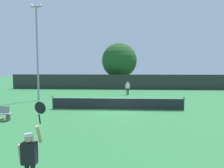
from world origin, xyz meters
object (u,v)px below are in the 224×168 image
light_pole (37,47)px  parked_car_near (102,82)px  large_tree (119,61)px  spare_racket (4,118)px  player_serving (30,154)px  player_receiving (128,87)px  tennis_ball (83,108)px  parked_car_far (171,82)px  parked_car_mid (155,82)px

light_pole → parked_car_near: 18.63m
large_tree → spare_racket: bearing=-107.5°
spare_racket → large_tree: bearing=72.5°
player_serving → parked_car_near: 32.58m
parked_car_near → spare_racket: bearing=-100.7°
player_serving → player_receiving: (2.99, 20.07, -0.08)m
tennis_ball → parked_car_far: bearing=61.3°
player_receiving → tennis_ball: 9.64m
spare_racket → parked_car_far: bearing=57.1°
tennis_ball → light_pole: (-5.35, 3.85, 5.34)m
player_receiving → parked_car_far: (8.44, 13.53, -0.20)m
player_serving → parked_car_mid: (8.25, 32.18, -0.28)m
player_receiving → light_pole: bearing=28.5°
player_serving → parked_car_far: (11.42, 33.60, -0.28)m
tennis_ball → light_pole: 8.48m
tennis_ball → large_tree: (2.56, 19.03, 4.54)m
player_receiving → parked_car_mid: size_ratio=0.36×
player_serving → spare_racket: bearing=124.9°
large_tree → parked_car_mid: large_tree is taller
spare_racket → parked_car_near: size_ratio=0.12×
tennis_ball → parked_car_near: 21.31m
parked_car_mid → player_receiving: bearing=-105.2°
tennis_ball → large_tree: large_tree is taller
tennis_ball → large_tree: bearing=82.3°
parked_car_far → parked_car_mid: bearing=-150.0°
player_serving → parked_car_far: player_serving is taller
large_tree → parked_car_far: 10.90m
spare_racket → large_tree: 24.14m
parked_car_near → parked_car_mid: size_ratio=0.96×
parked_car_near → large_tree: bearing=-36.6°
player_serving → parked_car_far: 35.49m
large_tree → parked_car_near: size_ratio=1.78×
parked_car_far → player_serving: bearing=-102.8°
tennis_ball → large_tree: size_ratio=0.01×
tennis_ball → light_pole: size_ratio=0.01×
parked_car_mid → parked_car_far: (3.18, 1.42, 0.00)m
parked_car_mid → large_tree: bearing=-155.5°
parked_car_near → parked_car_mid: (9.73, -0.36, 0.00)m
tennis_ball → spare_racket: tennis_ball is taller
player_receiving → parked_car_mid: parked_car_mid is taller
player_receiving → large_tree: bearing=-83.2°
player_serving → light_pole: size_ratio=0.25×
player_serving → parked_car_mid: size_ratio=0.55×
player_serving → tennis_ball: (-0.80, 11.26, -1.02)m
light_pole → player_receiving: bearing=28.5°
parked_car_mid → parked_car_near: bearing=-173.9°
parked_car_near → parked_car_mid: 9.74m
player_serving → light_pole: light_pole is taller
parked_car_far → player_receiving: bearing=-116.0°
large_tree → parked_car_far: large_tree is taller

